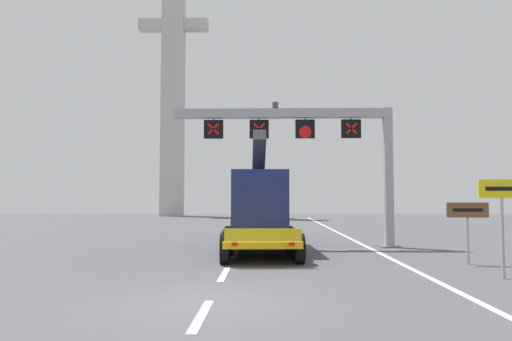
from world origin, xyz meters
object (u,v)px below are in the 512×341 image
exit_sign_yellow (502,204)px  bridge_pylon_distant (173,59)px  overhead_lane_gantry (312,135)px  tourist_info_sign_brown (468,217)px  heavy_haul_truck_yellow (257,205)px

exit_sign_yellow → bridge_pylon_distant: 52.16m
overhead_lane_gantry → exit_sign_yellow: overhead_lane_gantry is taller
overhead_lane_gantry → tourist_info_sign_brown: (5.02, -5.63, -3.74)m
overhead_lane_gantry → bridge_pylon_distant: bearing=111.6°
tourist_info_sign_brown → exit_sign_yellow: bearing=-94.9°
heavy_haul_truck_yellow → exit_sign_yellow: bearing=-53.8°
overhead_lane_gantry → tourist_info_sign_brown: bearing=-48.2°
exit_sign_yellow → overhead_lane_gantry: bearing=119.1°
overhead_lane_gantry → heavy_haul_truck_yellow: overhead_lane_gantry is taller
overhead_lane_gantry → exit_sign_yellow: bearing=-60.9°
heavy_haul_truck_yellow → exit_sign_yellow: 12.69m
exit_sign_yellow → heavy_haul_truck_yellow: bearing=126.2°
heavy_haul_truck_yellow → tourist_info_sign_brown: 10.64m
exit_sign_yellow → tourist_info_sign_brown: (0.25, 2.96, -0.51)m
overhead_lane_gantry → bridge_pylon_distant: 41.90m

